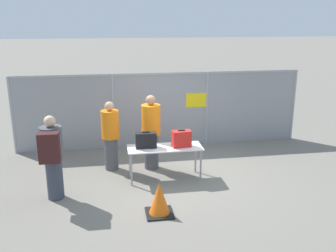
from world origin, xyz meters
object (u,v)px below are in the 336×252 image
(inspection_table, at_px, (165,150))
(security_worker_near, at_px, (151,131))
(suitcase_red, at_px, (181,139))
(traveler_hooded, at_px, (52,155))
(suitcase_black, at_px, (146,140))
(traffic_cone, at_px, (159,200))
(utility_trailer, at_px, (226,108))
(security_worker_far, at_px, (111,135))

(inspection_table, distance_m, security_worker_near, 0.74)
(suitcase_red, distance_m, traveler_hooded, 2.73)
(suitcase_black, distance_m, traffic_cone, 1.70)
(utility_trailer, bearing_deg, security_worker_far, -135.38)
(suitcase_red, bearing_deg, traffic_cone, -114.99)
(traveler_hooded, height_order, security_worker_far, traveler_hooded)
(suitcase_black, distance_m, suitcase_red, 0.78)
(inspection_table, bearing_deg, security_worker_far, 147.38)
(suitcase_black, relative_size, utility_trailer, 0.11)
(suitcase_black, xyz_separation_m, suitcase_red, (0.78, -0.06, 0.01))
(inspection_table, xyz_separation_m, traffic_cone, (-0.34, -1.55, -0.39))
(security_worker_far, bearing_deg, utility_trailer, -127.90)
(suitcase_red, xyz_separation_m, security_worker_far, (-1.53, 0.78, -0.08))
(traveler_hooded, xyz_separation_m, security_worker_far, (1.13, 1.39, -0.09))
(inspection_table, bearing_deg, suitcase_red, -5.36)
(traveler_hooded, height_order, security_worker_near, security_worker_near)
(inspection_table, distance_m, traveler_hooded, 2.40)
(suitcase_black, bearing_deg, security_worker_far, 136.52)
(suitcase_black, bearing_deg, security_worker_near, 73.53)
(security_worker_near, xyz_separation_m, security_worker_far, (-0.94, 0.08, -0.07))
(suitcase_red, height_order, traveler_hooded, traveler_hooded)
(security_worker_near, bearing_deg, inspection_table, 102.90)
(security_worker_far, bearing_deg, traffic_cone, 117.23)
(security_worker_near, bearing_deg, traveler_hooded, 26.58)
(inspection_table, bearing_deg, security_worker_near, 108.54)
(security_worker_near, bearing_deg, suitcase_red, 124.49)
(security_worker_near, xyz_separation_m, utility_trailer, (3.15, 4.12, -0.53))
(traveler_hooded, distance_m, security_worker_near, 2.45)
(suitcase_black, xyz_separation_m, security_worker_near, (0.19, 0.63, 0.00))
(suitcase_black, relative_size, traveler_hooded, 0.27)
(security_worker_far, distance_m, traffic_cone, 2.51)
(traveler_hooded, bearing_deg, security_worker_far, 31.55)
(suitcase_black, distance_m, security_worker_far, 1.05)
(suitcase_black, height_order, suitcase_red, suitcase_red)
(suitcase_red, xyz_separation_m, traveler_hooded, (-2.66, -0.61, 0.01))
(inspection_table, xyz_separation_m, security_worker_near, (-0.22, 0.66, 0.24))
(suitcase_black, relative_size, security_worker_near, 0.26)
(security_worker_near, bearing_deg, security_worker_far, -10.70)
(traffic_cone, bearing_deg, utility_trailer, 62.71)
(inspection_table, bearing_deg, traffic_cone, -102.42)
(inspection_table, xyz_separation_m, suitcase_black, (-0.41, 0.03, 0.24))
(suitcase_red, xyz_separation_m, traffic_cone, (-0.71, -1.52, -0.64))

